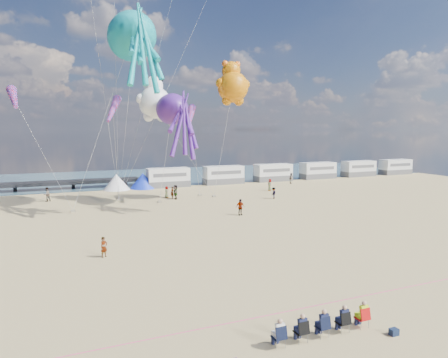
% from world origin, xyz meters
% --- Properties ---
extents(ground, '(120.00, 120.00, 0.00)m').
position_xyz_m(ground, '(0.00, 0.00, 0.00)').
color(ground, tan).
rests_on(ground, ground).
extents(water, '(120.00, 120.00, 0.00)m').
position_xyz_m(water, '(0.00, 55.00, 0.02)').
color(water, '#3A5F70').
rests_on(water, ground).
extents(motorhome_0, '(6.60, 2.50, 3.00)m').
position_xyz_m(motorhome_0, '(6.00, 40.00, 1.50)').
color(motorhome_0, silver).
rests_on(motorhome_0, ground).
extents(motorhome_1, '(6.60, 2.50, 3.00)m').
position_xyz_m(motorhome_1, '(15.50, 40.00, 1.50)').
color(motorhome_1, silver).
rests_on(motorhome_1, ground).
extents(motorhome_2, '(6.60, 2.50, 3.00)m').
position_xyz_m(motorhome_2, '(25.00, 40.00, 1.50)').
color(motorhome_2, silver).
rests_on(motorhome_2, ground).
extents(motorhome_3, '(6.60, 2.50, 3.00)m').
position_xyz_m(motorhome_3, '(34.50, 40.00, 1.50)').
color(motorhome_3, silver).
rests_on(motorhome_3, ground).
extents(motorhome_4, '(6.60, 2.50, 3.00)m').
position_xyz_m(motorhome_4, '(44.00, 40.00, 1.50)').
color(motorhome_4, silver).
rests_on(motorhome_4, ground).
extents(motorhome_5, '(6.60, 2.50, 3.00)m').
position_xyz_m(motorhome_5, '(53.50, 40.00, 1.50)').
color(motorhome_5, silver).
rests_on(motorhome_5, ground).
extents(tent_white, '(4.00, 4.00, 2.40)m').
position_xyz_m(tent_white, '(-2.00, 40.00, 1.20)').
color(tent_white, white).
rests_on(tent_white, ground).
extents(tent_blue, '(4.00, 4.00, 2.40)m').
position_xyz_m(tent_blue, '(2.00, 40.00, 1.20)').
color(tent_blue, '#1933CC').
rests_on(tent_blue, ground).
extents(spectator_row, '(6.10, 0.90, 1.30)m').
position_xyz_m(spectator_row, '(0.41, -7.65, 0.65)').
color(spectator_row, black).
rests_on(spectator_row, ground).
extents(cooler_navy, '(0.38, 0.28, 0.30)m').
position_xyz_m(cooler_navy, '(3.43, -8.79, 0.15)').
color(cooler_navy, '#13203C').
rests_on(cooler_navy, ground).
extents(rope_line, '(34.00, 0.03, 0.03)m').
position_xyz_m(rope_line, '(0.00, -5.00, 0.02)').
color(rope_line, '#F2338C').
rests_on(rope_line, ground).
extents(standing_person, '(0.64, 0.58, 1.48)m').
position_xyz_m(standing_person, '(-7.23, 7.42, 0.74)').
color(standing_person, tan).
rests_on(standing_person, ground).
extents(beachgoer_0, '(0.48, 0.67, 1.75)m').
position_xyz_m(beachgoer_0, '(18.98, 30.35, 0.87)').
color(beachgoer_0, '#7F6659').
rests_on(beachgoer_0, ground).
extents(beachgoer_1, '(0.90, 1.02, 1.75)m').
position_xyz_m(beachgoer_1, '(26.22, 35.96, 0.88)').
color(beachgoer_1, '#7F6659').
rests_on(beachgoer_1, ground).
extents(beachgoer_2, '(0.92, 0.88, 1.49)m').
position_xyz_m(beachgoer_2, '(16.04, 24.06, 0.75)').
color(beachgoer_2, '#7F6659').
rests_on(beachgoer_2, ground).
extents(beachgoer_3, '(1.15, 0.69, 1.73)m').
position_xyz_m(beachgoer_3, '(7.66, 16.48, 0.87)').
color(beachgoer_3, '#7F6659').
rests_on(beachgoer_3, ground).
extents(beachgoer_4, '(0.57, 1.13, 1.85)m').
position_xyz_m(beachgoer_4, '(4.02, 28.69, 0.93)').
color(beachgoer_4, '#7F6659').
rests_on(beachgoer_4, ground).
extents(beachgoer_5, '(0.65, 1.51, 1.57)m').
position_xyz_m(beachgoer_5, '(3.74, 29.31, 0.79)').
color(beachgoer_5, '#7F6659').
rests_on(beachgoer_5, ground).
extents(beachgoer_6, '(0.48, 0.63, 1.54)m').
position_xyz_m(beachgoer_6, '(3.21, 30.19, 0.77)').
color(beachgoer_6, '#7F6659').
rests_on(beachgoer_6, ground).
extents(beachgoer_7, '(1.05, 0.99, 1.81)m').
position_xyz_m(beachgoer_7, '(-11.48, 33.29, 0.91)').
color(beachgoer_7, '#7F6659').
rests_on(beachgoer_7, ground).
extents(sandbag_a, '(0.50, 0.35, 0.22)m').
position_xyz_m(sandbag_a, '(-8.70, 24.95, 0.11)').
color(sandbag_a, gray).
rests_on(sandbag_a, ground).
extents(sandbag_b, '(0.50, 0.35, 0.22)m').
position_xyz_m(sandbag_b, '(1.44, 26.86, 0.11)').
color(sandbag_b, gray).
rests_on(sandbag_b, ground).
extents(sandbag_c, '(0.50, 0.35, 0.22)m').
position_xyz_m(sandbag_c, '(9.23, 28.22, 0.11)').
color(sandbag_c, gray).
rests_on(sandbag_c, ground).
extents(sandbag_d, '(0.50, 0.35, 0.22)m').
position_xyz_m(sandbag_d, '(7.81, 29.97, 0.11)').
color(sandbag_d, gray).
rests_on(sandbag_d, ground).
extents(sandbag_e, '(0.50, 0.35, 0.22)m').
position_xyz_m(sandbag_e, '(-3.03, 30.33, 0.11)').
color(sandbag_e, gray).
rests_on(sandbag_e, ground).
extents(kite_octopus_teal, '(6.28, 11.10, 11.96)m').
position_xyz_m(kite_octopus_teal, '(-1.65, 25.67, 19.45)').
color(kite_octopus_teal, '#129DA4').
extents(kite_octopus_purple, '(5.30, 9.19, 9.87)m').
position_xyz_m(kite_octopus_purple, '(2.75, 25.13, 11.43)').
color(kite_octopus_purple, '#53208B').
extents(kite_panda, '(5.73, 5.52, 6.76)m').
position_xyz_m(kite_panda, '(1.45, 28.36, 12.34)').
color(kite_panda, white).
extents(kite_teddy_orange, '(5.95, 5.80, 6.59)m').
position_xyz_m(kite_teddy_orange, '(10.62, 25.16, 14.29)').
color(kite_teddy_orange, orange).
extents(windsock_left, '(1.97, 6.45, 6.35)m').
position_xyz_m(windsock_left, '(-13.99, 26.70, 12.36)').
color(windsock_left, red).
extents(windsock_mid, '(3.03, 5.38, 5.42)m').
position_xyz_m(windsock_mid, '(5.31, 25.99, 10.70)').
color(windsock_mid, red).
extents(windsock_right, '(2.58, 5.21, 5.20)m').
position_xyz_m(windsock_right, '(-4.60, 20.59, 11.08)').
color(windsock_right, red).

